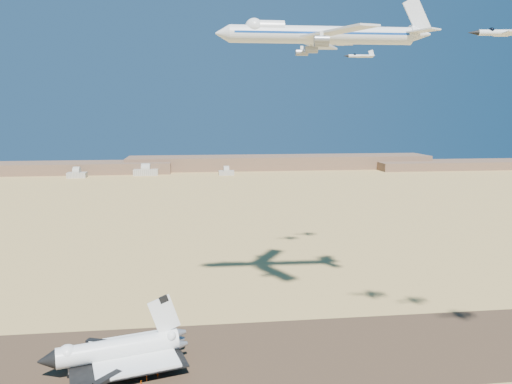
{
  "coord_description": "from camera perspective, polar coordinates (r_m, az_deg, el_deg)",
  "views": [
    {
      "loc": [
        -0.15,
        -147.02,
        75.63
      ],
      "look_at": [
        19.23,
        8.0,
        51.22
      ],
      "focal_mm": 35.0,
      "sensor_mm": 36.0,
      "label": 1
    }
  ],
  "objects": [
    {
      "name": "shuttle",
      "position": [
        161.58,
        -15.52,
        -17.11
      ],
      "size": [
        43.33,
        33.59,
        21.2
      ],
      "rotation": [
        0.0,
        0.0,
        0.26
      ],
      "color": "white",
      "rests_on": "runway"
    },
    {
      "name": "chase_jet_e",
      "position": [
        240.39,
        11.8,
        14.98
      ],
      "size": [
        14.57,
        7.66,
        3.63
      ],
      "rotation": [
        0.0,
        0.0,
        -0.0
      ],
      "color": "silver"
    },
    {
      "name": "hangars",
      "position": [
        632.68,
        -12.88,
        2.23
      ],
      "size": [
        200.5,
        29.5,
        30.0
      ],
      "color": "#BCB4A6",
      "rests_on": "ground"
    },
    {
      "name": "carrier_747",
      "position": [
        173.74,
        6.78,
        17.42
      ],
      "size": [
        72.5,
        56.26,
        18.08
      ],
      "rotation": [
        0.0,
        0.0,
        -0.03
      ],
      "color": "silver"
    },
    {
      "name": "chase_jet_a",
      "position": [
        146.42,
        26.34,
        16.03
      ],
      "size": [
        16.21,
        8.94,
        4.05
      ],
      "rotation": [
        0.0,
        0.0,
        -0.13
      ],
      "color": "silver"
    },
    {
      "name": "crew_a",
      "position": [
        155.35,
        -12.38,
        -20.08
      ],
      "size": [
        0.53,
        0.7,
        1.73
      ],
      "primitive_type": "imported",
      "rotation": [
        0.0,
        0.0,
        1.77
      ],
      "color": "#CC470C",
      "rests_on": "runway"
    },
    {
      "name": "crew_c",
      "position": [
        156.45,
        -11.17,
        -19.85
      ],
      "size": [
        1.05,
        0.89,
        1.6
      ],
      "primitive_type": "imported",
      "rotation": [
        0.0,
        0.0,
        2.61
      ],
      "color": "#CC470C",
      "rests_on": "runway"
    },
    {
      "name": "crew_b",
      "position": [
        153.68,
        -12.98,
        -20.48
      ],
      "size": [
        0.48,
        0.78,
        1.57
      ],
      "primitive_type": "imported",
      "rotation": [
        0.0,
        0.0,
        1.63
      ],
      "color": "#CC470C",
      "rests_on": "runway"
    },
    {
      "name": "runway",
      "position": [
        165.32,
        -6.62,
        -18.39
      ],
      "size": [
        600.0,
        50.0,
        0.06
      ],
      "primitive_type": "cube",
      "color": "#4A3525",
      "rests_on": "ground"
    },
    {
      "name": "ground",
      "position": [
        165.33,
        -6.62,
        -18.4
      ],
      "size": [
        1200.0,
        1200.0,
        0.0
      ],
      "primitive_type": "plane",
      "color": "tan",
      "rests_on": "ground"
    },
    {
      "name": "ridgeline",
      "position": [
        680.9,
        -1.57,
        3.15
      ],
      "size": [
        960.0,
        90.0,
        18.0
      ],
      "color": "brown",
      "rests_on": "ground"
    },
    {
      "name": "chase_jet_d",
      "position": [
        225.67,
        9.53,
        16.38
      ],
      "size": [
        13.86,
        7.38,
        3.45
      ],
      "rotation": [
        0.0,
        0.0,
        -0.03
      ],
      "color": "silver"
    }
  ]
}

